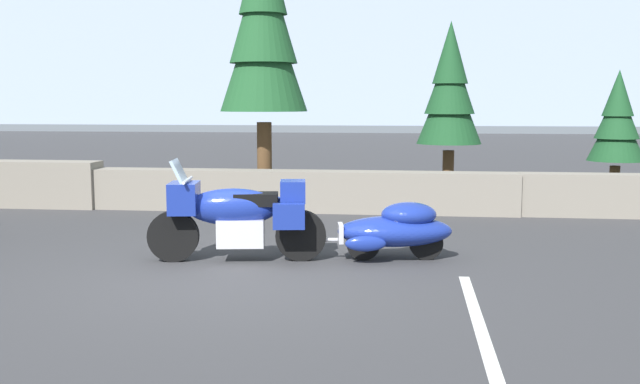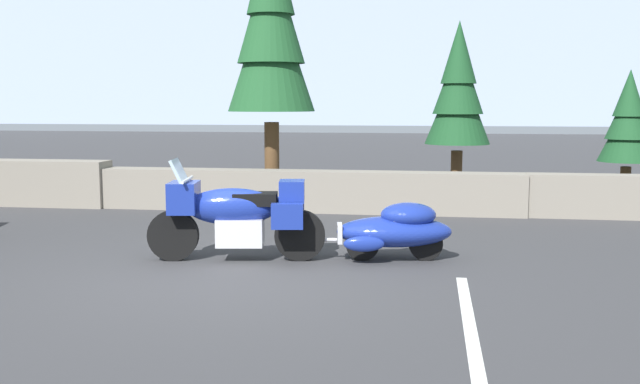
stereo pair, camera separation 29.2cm
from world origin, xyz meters
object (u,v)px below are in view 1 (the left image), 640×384
Objects in this scene: touring_motorcycle at (236,214)px; pine_tree_far_right at (617,121)px; pine_tree_secondary at (450,90)px; car_shaped_trailer at (396,229)px; pine_tree_tall at (263,24)px.

pine_tree_far_right is at bearing 43.74° from touring_motorcycle.
touring_motorcycle is 6.96m from pine_tree_secondary.
pine_tree_secondary reaches higher than touring_motorcycle.
car_shaped_trailer is 0.61× the size of pine_tree_secondary.
pine_tree_tall is 7.31m from pine_tree_far_right.
pine_tree_secondary reaches higher than pine_tree_far_right.
pine_tree_secondary is (3.02, 6.04, 1.68)m from touring_motorcycle.
pine_tree_far_right is (6.33, 6.06, 1.06)m from touring_motorcycle.
pine_tree_tall reaches higher than touring_motorcycle.
pine_tree_tall reaches higher than pine_tree_secondary.
touring_motorcycle is at bearing -116.57° from pine_tree_secondary.
pine_tree_secondary is at bearing 11.90° from pine_tree_tall.
pine_tree_secondary is at bearing -179.58° from pine_tree_far_right.
touring_motorcycle is 0.63× the size of pine_tree_secondary.
pine_tree_far_right is at bearing 53.27° from car_shaped_trailer.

